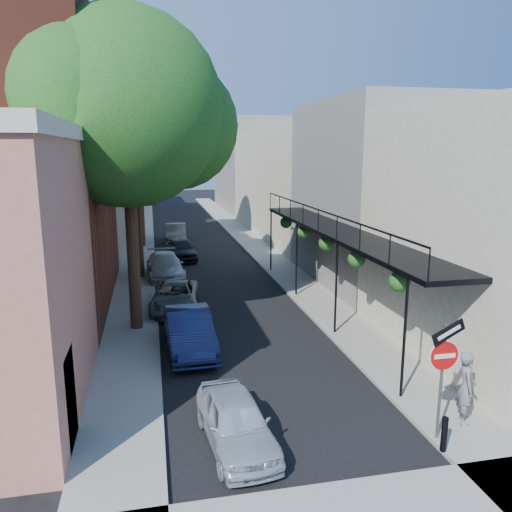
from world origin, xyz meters
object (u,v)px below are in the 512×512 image
parked_car_a (236,421)px  parked_car_c (175,297)px  parked_car_d (165,266)px  parked_car_e (181,249)px  bollard (444,434)px  pedestrian (466,387)px  oak_far (144,126)px  parked_car_b (189,331)px  oak_near (139,114)px  oak_mid (142,142)px  sign_post (444,360)px  parked_car_f (176,233)px

parked_car_a → parked_car_c: bearing=89.1°
parked_car_d → parked_car_e: size_ratio=1.13×
bollard → pedestrian: (1.16, 0.98, 0.51)m
bollard → parked_car_e: parked_car_e is taller
oak_far → parked_car_b: (1.34, -19.63, -7.57)m
parked_car_c → parked_car_e: (0.85, 10.14, 0.09)m
parked_car_b → parked_car_e: 14.70m
oak_near → parked_car_a: oak_near is taller
oak_far → parked_car_a: 26.62m
oak_mid → parked_car_c: 8.94m
sign_post → pedestrian: (1.00, 0.51, -1.01)m
parked_car_c → parked_car_f: size_ratio=1.00×
sign_post → parked_car_e: (-4.56, 21.36, -1.37)m
oak_mid → pedestrian: oak_mid is taller
bollard → parked_car_d: bearing=107.6°
oak_mid → parked_car_a: bearing=-83.0°
parked_car_a → parked_car_b: size_ratio=0.82×
parked_car_f → parked_car_b: bearing=-89.4°
oak_mid → parked_car_e: (2.02, 4.10, -6.39)m
bollard → parked_car_f: size_ratio=0.19×
oak_near → oak_mid: 8.01m
oak_mid → parked_car_b: oak_mid is taller
oak_near → parked_car_f: bearing=83.8°
parked_car_c → parked_car_e: bearing=91.6°
parked_car_e → pedestrian: size_ratio=2.16×
oak_near → parked_car_d: bearing=83.5°
oak_mid → pedestrian: (7.58, -16.74, -6.03)m
bollard → oak_mid: 19.96m
parked_car_d → parked_car_c: bearing=-90.6°
parked_car_b → parked_car_e: bearing=85.3°
oak_far → parked_car_f: size_ratio=2.88×
oak_far → parked_car_d: oak_far is taller
sign_post → parked_car_a: 4.86m
parked_car_d → parked_car_f: 10.66m
oak_near → parked_car_a: 11.30m
parked_car_a → parked_car_d: size_ratio=0.77×
bollard → parked_car_e: bearing=101.4°
parked_car_c → parked_car_b: bearing=-80.6°
sign_post → parked_car_a: sign_post is taller
sign_post → parked_car_f: size_ratio=0.72×
parked_car_b → parked_car_f: size_ratio=1.02×
oak_far → parked_car_f: oak_far is taller
oak_near → oak_far: oak_far is taller
bollard → oak_far: 28.58m
parked_car_f → pedestrian: 27.54m
parked_car_a → parked_car_c: 10.37m
parked_car_c → parked_car_d: parked_car_d is taller
parked_car_c → parked_car_d: (-0.24, 5.66, 0.07)m
parked_car_a → parked_car_e: 20.48m
parked_car_b → pedestrian: bearing=-47.2°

